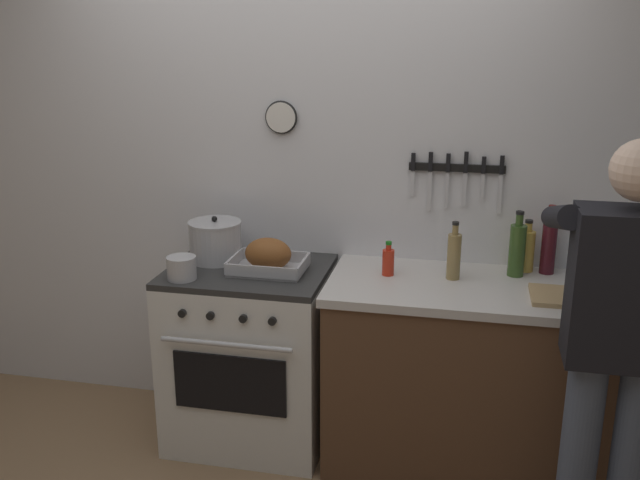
{
  "coord_description": "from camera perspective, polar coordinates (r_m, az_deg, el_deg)",
  "views": [
    {
      "loc": [
        0.79,
        -2.07,
        2.01
      ],
      "look_at": [
        0.16,
        0.85,
        1.11
      ],
      "focal_mm": 39.77,
      "sensor_mm": 36.0,
      "label": 1
    }
  ],
  "objects": [
    {
      "name": "bottle_cooking_oil",
      "position": [
        3.46,
        16.29,
        -0.76
      ],
      "size": [
        0.07,
        0.07,
        0.25
      ],
      "color": "gold",
      "rests_on": "counter_block"
    },
    {
      "name": "bottle_olive_oil",
      "position": [
        3.38,
        15.58,
        -0.7
      ],
      "size": [
        0.07,
        0.07,
        0.31
      ],
      "color": "#385623",
      "rests_on": "counter_block"
    },
    {
      "name": "bottle_hot_sauce",
      "position": [
        3.29,
        5.51,
        -1.72
      ],
      "size": [
        0.06,
        0.06,
        0.16
      ],
      "color": "red",
      "rests_on": "counter_block"
    },
    {
      "name": "counter_block",
      "position": [
        3.46,
        17.9,
        -10.86
      ],
      "size": [
        2.03,
        0.65,
        0.9
      ],
      "color": "brown",
      "rests_on": "ground"
    },
    {
      "name": "saucepan",
      "position": [
        3.29,
        -11.07,
        -2.22
      ],
      "size": [
        0.13,
        0.13,
        0.11
      ],
      "color": "#B7B7BC",
      "rests_on": "stove"
    },
    {
      "name": "bottle_wine_red",
      "position": [
        3.45,
        17.93,
        -0.38
      ],
      "size": [
        0.07,
        0.07,
        0.33
      ],
      "color": "#47141E",
      "rests_on": "counter_block"
    },
    {
      "name": "cutting_board",
      "position": [
        3.19,
        19.78,
        -4.38
      ],
      "size": [
        0.36,
        0.24,
        0.02
      ],
      "primitive_type": "cube",
      "color": "tan",
      "rests_on": "counter_block"
    },
    {
      "name": "bottle_vinegar",
      "position": [
        3.27,
        10.72,
        -1.21
      ],
      "size": [
        0.06,
        0.06,
        0.27
      ],
      "color": "#997F4C",
      "rests_on": "counter_block"
    },
    {
      "name": "wall_back",
      "position": [
        3.58,
        -0.87,
        5.39
      ],
      "size": [
        6.0,
        0.13,
        2.6
      ],
      "color": "silver",
      "rests_on": "ground"
    },
    {
      "name": "person_cook",
      "position": [
        2.76,
        22.91,
        -7.11
      ],
      "size": [
        0.51,
        0.63,
        1.66
      ],
      "rotation": [
        0.0,
        0.0,
        1.78
      ],
      "color": "#4C566B",
      "rests_on": "ground"
    },
    {
      "name": "stove",
      "position": [
        3.58,
        -5.61,
        -9.11
      ],
      "size": [
        0.76,
        0.67,
        0.9
      ],
      "color": "white",
      "rests_on": "ground"
    },
    {
      "name": "stock_pot",
      "position": [
        3.51,
        -8.41,
        -0.08
      ],
      "size": [
        0.26,
        0.26,
        0.23
      ],
      "color": "#B7B7BC",
      "rests_on": "stove"
    },
    {
      "name": "roasting_pan",
      "position": [
        3.33,
        -4.19,
        -1.38
      ],
      "size": [
        0.35,
        0.26,
        0.16
      ],
      "color": "#B7B7BC",
      "rests_on": "stove"
    },
    {
      "name": "bottle_dish_soap",
      "position": [
        3.48,
        21.27,
        -1.23
      ],
      "size": [
        0.07,
        0.07,
        0.24
      ],
      "color": "#338CCC",
      "rests_on": "counter_block"
    }
  ]
}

